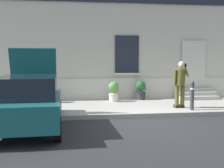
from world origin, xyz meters
TOP-DOWN VIEW (x-y plane):
  - ground_plane at (0.00, 0.00)m, footprint 80.00×80.00m
  - sidewalk at (0.00, 2.80)m, footprint 24.00×3.60m
  - curb_edge at (0.00, 0.94)m, footprint 24.00×0.12m
  - building_facade at (0.01, 5.29)m, footprint 24.00×1.52m
  - entrance_stoop at (3.43, 4.23)m, footprint 1.80×0.96m
  - hatchback_car_teal at (-3.47, -0.11)m, footprint 1.92×4.13m
  - bollard_near_person at (2.00, 1.35)m, footprint 0.15×0.15m
  - person_on_phone at (1.73, 1.82)m, footprint 0.51×0.49m
  - planter_terracotta at (-3.18, 3.85)m, footprint 0.44×0.44m
  - planter_cream at (-0.48, 3.82)m, footprint 0.44×0.44m
  - planter_charcoal at (0.81, 4.21)m, footprint 0.44×0.44m

SIDE VIEW (x-z plane):
  - ground_plane at x=0.00m, z-range 0.00..0.00m
  - sidewalk at x=0.00m, z-range 0.00..0.15m
  - curb_edge at x=0.00m, z-range 0.00..0.15m
  - entrance_stoop at x=3.43m, z-range 0.10..0.58m
  - planter_terracotta at x=-3.18m, z-range 0.18..1.04m
  - planter_cream at x=-0.48m, z-range 0.18..1.04m
  - planter_charcoal at x=0.81m, z-range 0.18..1.04m
  - bollard_near_person at x=2.00m, z-range 0.19..1.24m
  - hatchback_car_teal at x=-3.47m, z-range -0.37..1.97m
  - person_on_phone at x=1.73m, z-range 0.28..2.02m
  - building_facade at x=0.01m, z-range -0.02..7.48m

